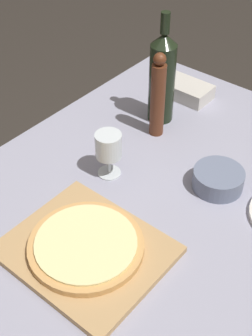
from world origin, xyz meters
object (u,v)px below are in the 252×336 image
Objects in this scene: small_bowl at (218,179)px; wine_bottle at (162,77)px; wine_glass at (108,147)px; pizza at (86,245)px; pepper_mill at (158,97)px.

wine_bottle is at bearing 152.46° from small_bowl.
pizza is at bearing -59.92° from wine_glass.
pepper_mill is (0.04, -0.07, -0.02)m from wine_bottle.
pizza is at bearing -106.84° from small_bowl.
wine_bottle is 0.32m from wine_glass.
pizza is 2.00× the size of wine_glass.
wine_glass is (-0.15, 0.25, 0.07)m from pizza.
wine_glass is (0.05, -0.31, -0.06)m from wine_bottle.
small_bowl is (0.32, -0.17, -0.13)m from wine_bottle.
pepper_mill reaches higher than wine_glass.
wine_bottle reaches higher than small_bowl.
wine_bottle is (-0.20, 0.57, 0.12)m from pizza.
pizza is 1.97× the size of small_bowl.
pepper_mill is 2.00× the size of wine_glass.
small_bowl is at bearing -18.36° from pepper_mill.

